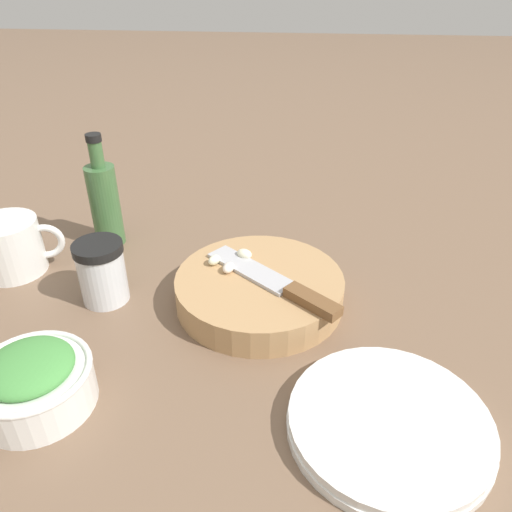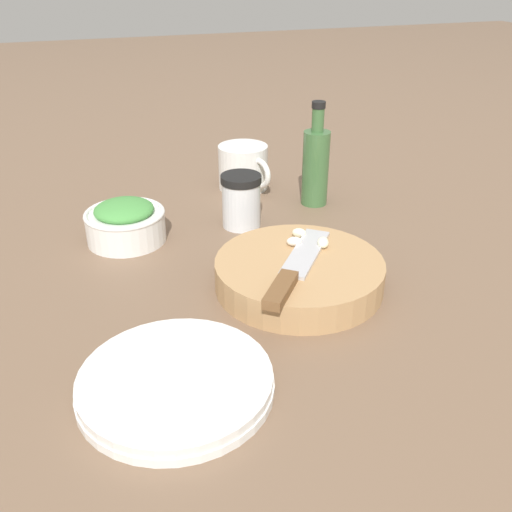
{
  "view_description": "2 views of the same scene",
  "coord_description": "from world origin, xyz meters",
  "px_view_note": "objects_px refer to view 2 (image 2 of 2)",
  "views": [
    {
      "loc": [
        -0.08,
        0.48,
        0.41
      ],
      "look_at": [
        -0.03,
        -0.03,
        0.09
      ],
      "focal_mm": 35.0,
      "sensor_mm": 36.0,
      "label": 1
    },
    {
      "loc": [
        -0.63,
        0.21,
        0.4
      ],
      "look_at": [
        -0.04,
        0.01,
        0.06
      ],
      "focal_mm": 40.0,
      "sensor_mm": 36.0,
      "label": 2
    }
  ],
  "objects_px": {
    "chef_knife": "(295,270)",
    "garlic_cloves": "(307,239)",
    "coffee_mug": "(244,167)",
    "plate_stack": "(176,382)",
    "cutting_board": "(299,274)",
    "spice_jar": "(241,201)",
    "herb_bowl": "(125,222)",
    "oil_bottle": "(316,165)"
  },
  "relations": [
    {
      "from": "chef_knife",
      "to": "plate_stack",
      "type": "relative_size",
      "value": 0.9
    },
    {
      "from": "garlic_cloves",
      "to": "plate_stack",
      "type": "xyz_separation_m",
      "value": [
        -0.19,
        0.23,
        -0.04
      ]
    },
    {
      "from": "chef_knife",
      "to": "garlic_cloves",
      "type": "height_order",
      "value": "garlic_cloves"
    },
    {
      "from": "herb_bowl",
      "to": "garlic_cloves",
      "type": "bearing_deg",
      "value": -127.34
    },
    {
      "from": "spice_jar",
      "to": "coffee_mug",
      "type": "bearing_deg",
      "value": -19.38
    },
    {
      "from": "coffee_mug",
      "to": "plate_stack",
      "type": "bearing_deg",
      "value": 154.91
    },
    {
      "from": "herb_bowl",
      "to": "chef_knife",
      "type": "bearing_deg",
      "value": -143.26
    },
    {
      "from": "cutting_board",
      "to": "coffee_mug",
      "type": "bearing_deg",
      "value": -6.52
    },
    {
      "from": "cutting_board",
      "to": "oil_bottle",
      "type": "height_order",
      "value": "oil_bottle"
    },
    {
      "from": "garlic_cloves",
      "to": "herb_bowl",
      "type": "relative_size",
      "value": 0.52
    },
    {
      "from": "garlic_cloves",
      "to": "spice_jar",
      "type": "xyz_separation_m",
      "value": [
        0.17,
        0.04,
        -0.0
      ]
    },
    {
      "from": "herb_bowl",
      "to": "coffee_mug",
      "type": "distance_m",
      "value": 0.28
    },
    {
      "from": "cutting_board",
      "to": "herb_bowl",
      "type": "xyz_separation_m",
      "value": [
        0.21,
        0.2,
        0.01
      ]
    },
    {
      "from": "garlic_cloves",
      "to": "plate_stack",
      "type": "distance_m",
      "value": 0.3
    },
    {
      "from": "chef_knife",
      "to": "garlic_cloves",
      "type": "distance_m",
      "value": 0.08
    },
    {
      "from": "spice_jar",
      "to": "chef_knife",
      "type": "bearing_deg",
      "value": 178.91
    },
    {
      "from": "herb_bowl",
      "to": "oil_bottle",
      "type": "relative_size",
      "value": 0.68
    },
    {
      "from": "garlic_cloves",
      "to": "plate_stack",
      "type": "bearing_deg",
      "value": 129.81
    },
    {
      "from": "herb_bowl",
      "to": "spice_jar",
      "type": "bearing_deg",
      "value": -91.94
    },
    {
      "from": "garlic_cloves",
      "to": "oil_bottle",
      "type": "height_order",
      "value": "oil_bottle"
    },
    {
      "from": "spice_jar",
      "to": "coffee_mug",
      "type": "distance_m",
      "value": 0.17
    },
    {
      "from": "spice_jar",
      "to": "plate_stack",
      "type": "bearing_deg",
      "value": 152.53
    },
    {
      "from": "oil_bottle",
      "to": "herb_bowl",
      "type": "bearing_deg",
      "value": 96.88
    },
    {
      "from": "oil_bottle",
      "to": "plate_stack",
      "type": "bearing_deg",
      "value": 140.21
    },
    {
      "from": "chef_knife",
      "to": "coffee_mug",
      "type": "height_order",
      "value": "coffee_mug"
    },
    {
      "from": "spice_jar",
      "to": "plate_stack",
      "type": "xyz_separation_m",
      "value": [
        -0.35,
        0.18,
        -0.03
      ]
    },
    {
      "from": "cutting_board",
      "to": "spice_jar",
      "type": "height_order",
      "value": "spice_jar"
    },
    {
      "from": "herb_bowl",
      "to": "plate_stack",
      "type": "distance_m",
      "value": 0.36
    },
    {
      "from": "chef_knife",
      "to": "spice_jar",
      "type": "height_order",
      "value": "spice_jar"
    },
    {
      "from": "spice_jar",
      "to": "plate_stack",
      "type": "relative_size",
      "value": 0.43
    },
    {
      "from": "garlic_cloves",
      "to": "chef_knife",
      "type": "bearing_deg",
      "value": 145.9
    },
    {
      "from": "herb_bowl",
      "to": "oil_bottle",
      "type": "distance_m",
      "value": 0.34
    },
    {
      "from": "chef_knife",
      "to": "herb_bowl",
      "type": "distance_m",
      "value": 0.3
    },
    {
      "from": "coffee_mug",
      "to": "plate_stack",
      "type": "height_order",
      "value": "coffee_mug"
    },
    {
      "from": "chef_knife",
      "to": "coffee_mug",
      "type": "relative_size",
      "value": 1.52
    },
    {
      "from": "herb_bowl",
      "to": "plate_stack",
      "type": "xyz_separation_m",
      "value": [
        -0.36,
        0.0,
        -0.02
      ]
    },
    {
      "from": "garlic_cloves",
      "to": "spice_jar",
      "type": "distance_m",
      "value": 0.17
    },
    {
      "from": "plate_stack",
      "to": "spice_jar",
      "type": "bearing_deg",
      "value": -27.47
    },
    {
      "from": "spice_jar",
      "to": "oil_bottle",
      "type": "xyz_separation_m",
      "value": [
        0.05,
        -0.15,
        0.03
      ]
    },
    {
      "from": "spice_jar",
      "to": "garlic_cloves",
      "type": "bearing_deg",
      "value": -165.88
    },
    {
      "from": "garlic_cloves",
      "to": "spice_jar",
      "type": "bearing_deg",
      "value": 14.12
    },
    {
      "from": "cutting_board",
      "to": "chef_knife",
      "type": "height_order",
      "value": "chef_knife"
    }
  ]
}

